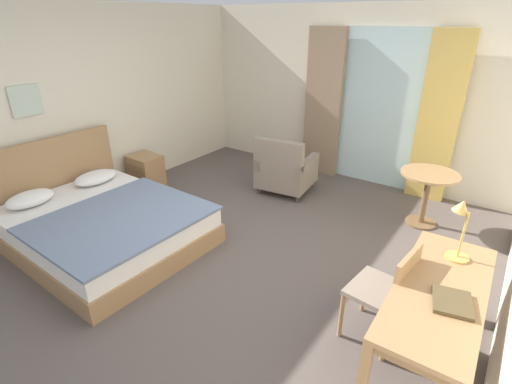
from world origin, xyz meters
TOP-DOWN VIEW (x-y plane):
  - ground at (0.00, 0.00)m, footprint 5.67×6.40m
  - wall_back at (0.00, 2.94)m, footprint 5.27×0.12m
  - wall_left at (-2.58, 0.00)m, footprint 0.12×6.00m
  - balcony_glass_door at (0.50, 2.86)m, footprint 1.27×0.02m
  - curtain_panel_left at (-0.36, 2.76)m, footprint 0.59×0.10m
  - curtain_panel_right at (1.35, 2.76)m, footprint 0.52×0.10m
  - bed at (-1.39, -0.70)m, footprint 2.23×1.77m
  - nightstand at (-2.22, 0.64)m, footprint 0.46×0.39m
  - writing_desk at (2.11, -0.35)m, footprint 0.59×1.47m
  - desk_chair at (1.75, -0.27)m, footprint 0.45×0.48m
  - desk_lamp at (2.09, 0.11)m, footprint 0.20×0.17m
  - closed_book at (2.20, -0.48)m, footprint 0.29×0.32m
  - armchair_by_window at (-0.40, 1.73)m, footprint 0.82×0.84m
  - round_cafe_table at (1.53, 1.91)m, footprint 0.68×0.68m
  - framed_picture at (-2.50, -0.70)m, footprint 0.03×0.35m

SIDE VIEW (x-z plane):
  - ground at x=0.00m, z-range -0.10..0.00m
  - bed at x=-1.39m, z-range -0.27..0.77m
  - nightstand at x=-2.22m, z-range 0.00..0.51m
  - armchair_by_window at x=-0.40m, z-range -0.09..0.77m
  - desk_chair at x=1.75m, z-range 0.06..0.94m
  - round_cafe_table at x=1.53m, z-range 0.17..0.86m
  - writing_desk at x=2.11m, z-range 0.27..1.00m
  - closed_book at x=2.20m, z-range 0.73..0.76m
  - desk_lamp at x=2.09m, z-range 0.79..1.27m
  - balcony_glass_door at x=0.50m, z-range 0.00..2.28m
  - curtain_panel_left at x=-0.36m, z-range 0.00..2.28m
  - curtain_panel_right at x=1.35m, z-range 0.00..2.28m
  - wall_back at x=0.00m, z-range 0.00..2.59m
  - wall_left at x=-2.58m, z-range 0.00..2.59m
  - framed_picture at x=-2.50m, z-range 1.33..1.69m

